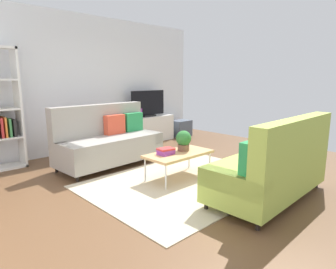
{
  "coord_description": "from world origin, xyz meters",
  "views": [
    {
      "loc": [
        -3.0,
        -3.09,
        1.57
      ],
      "look_at": [
        0.29,
        0.34,
        0.65
      ],
      "focal_mm": 31.05,
      "sensor_mm": 36.0,
      "label": 1
    }
  ],
  "objects_px": {
    "couch_beige": "(108,141)",
    "couch_green": "(273,167)",
    "storage_trunk": "(181,128)",
    "vase_1": "(134,114)",
    "tv_console": "(148,129)",
    "tv": "(148,104)",
    "potted_plant": "(184,140)",
    "table_book_0": "(166,153)",
    "bottle_0": "(141,113)",
    "vase_0": "(128,116)",
    "coffee_table": "(179,154)"
  },
  "relations": [
    {
      "from": "couch_beige",
      "to": "potted_plant",
      "type": "xyz_separation_m",
      "value": [
        0.54,
        -1.38,
        0.15
      ]
    },
    {
      "from": "vase_0",
      "to": "vase_1",
      "type": "xyz_separation_m",
      "value": [
        0.18,
        0.0,
        0.02
      ]
    },
    {
      "from": "tv_console",
      "to": "couch_green",
      "type": "bearing_deg",
      "value": -106.38
    },
    {
      "from": "couch_beige",
      "to": "table_book_0",
      "type": "xyz_separation_m",
      "value": [
        0.17,
        -1.36,
        -0.01
      ]
    },
    {
      "from": "storage_trunk",
      "to": "vase_1",
      "type": "bearing_deg",
      "value": 174.28
    },
    {
      "from": "couch_beige",
      "to": "storage_trunk",
      "type": "height_order",
      "value": "couch_beige"
    },
    {
      "from": "storage_trunk",
      "to": "vase_0",
      "type": "height_order",
      "value": "vase_0"
    },
    {
      "from": "table_book_0",
      "to": "bottle_0",
      "type": "xyz_separation_m",
      "value": [
        1.4,
        2.36,
        0.31
      ]
    },
    {
      "from": "coffee_table",
      "to": "storage_trunk",
      "type": "bearing_deg",
      "value": 43.14
    },
    {
      "from": "storage_trunk",
      "to": "potted_plant",
      "type": "bearing_deg",
      "value": -135.6
    },
    {
      "from": "couch_beige",
      "to": "bottle_0",
      "type": "relative_size",
      "value": 8.88
    },
    {
      "from": "storage_trunk",
      "to": "bottle_0",
      "type": "xyz_separation_m",
      "value": [
        -1.34,
        0.06,
        0.53
      ]
    },
    {
      "from": "coffee_table",
      "to": "vase_1",
      "type": "xyz_separation_m",
      "value": [
        1.03,
        2.52,
        0.33
      ]
    },
    {
      "from": "couch_beige",
      "to": "vase_1",
      "type": "bearing_deg",
      "value": -145.31
    },
    {
      "from": "coffee_table",
      "to": "potted_plant",
      "type": "height_order",
      "value": "potted_plant"
    },
    {
      "from": "potted_plant",
      "to": "bottle_0",
      "type": "xyz_separation_m",
      "value": [
        1.04,
        2.39,
        0.15
      ]
    },
    {
      "from": "vase_1",
      "to": "tv_console",
      "type": "bearing_deg",
      "value": -7.16
    },
    {
      "from": "storage_trunk",
      "to": "potted_plant",
      "type": "height_order",
      "value": "potted_plant"
    },
    {
      "from": "coffee_table",
      "to": "vase_1",
      "type": "height_order",
      "value": "vase_1"
    },
    {
      "from": "couch_beige",
      "to": "tv_console",
      "type": "distance_m",
      "value": 2.1
    },
    {
      "from": "couch_green",
      "to": "potted_plant",
      "type": "relative_size",
      "value": 5.82
    },
    {
      "from": "table_book_0",
      "to": "vase_1",
      "type": "distance_m",
      "value": 2.77
    },
    {
      "from": "couch_beige",
      "to": "tv",
      "type": "relative_size",
      "value": 1.94
    },
    {
      "from": "tv",
      "to": "storage_trunk",
      "type": "distance_m",
      "value": 1.32
    },
    {
      "from": "couch_green",
      "to": "vase_1",
      "type": "distance_m",
      "value": 4.02
    },
    {
      "from": "tv_console",
      "to": "table_book_0",
      "type": "relative_size",
      "value": 5.83
    },
    {
      "from": "table_book_0",
      "to": "potted_plant",
      "type": "bearing_deg",
      "value": -3.71
    },
    {
      "from": "storage_trunk",
      "to": "bottle_0",
      "type": "height_order",
      "value": "bottle_0"
    },
    {
      "from": "couch_beige",
      "to": "vase_0",
      "type": "distance_m",
      "value": 1.67
    },
    {
      "from": "table_book_0",
      "to": "vase_1",
      "type": "xyz_separation_m",
      "value": [
        1.25,
        2.45,
        0.29
      ]
    },
    {
      "from": "storage_trunk",
      "to": "vase_1",
      "type": "relative_size",
      "value": 3.07
    },
    {
      "from": "storage_trunk",
      "to": "table_book_0",
      "type": "bearing_deg",
      "value": -140.0
    },
    {
      "from": "tv",
      "to": "vase_1",
      "type": "xyz_separation_m",
      "value": [
        -0.4,
        0.07,
        -0.23
      ]
    },
    {
      "from": "couch_green",
      "to": "tv",
      "type": "relative_size",
      "value": 1.92
    },
    {
      "from": "couch_green",
      "to": "vase_0",
      "type": "height_order",
      "value": "couch_green"
    },
    {
      "from": "coffee_table",
      "to": "tv",
      "type": "relative_size",
      "value": 1.1
    },
    {
      "from": "tv_console",
      "to": "coffee_table",
      "type": "bearing_deg",
      "value": -120.04
    },
    {
      "from": "vase_0",
      "to": "vase_1",
      "type": "bearing_deg",
      "value": 0.0
    },
    {
      "from": "storage_trunk",
      "to": "table_book_0",
      "type": "xyz_separation_m",
      "value": [
        -2.75,
        -2.3,
        0.22
      ]
    },
    {
      "from": "storage_trunk",
      "to": "bottle_0",
      "type": "bearing_deg",
      "value": 177.44
    },
    {
      "from": "vase_0",
      "to": "bottle_0",
      "type": "distance_m",
      "value": 0.35
    },
    {
      "from": "storage_trunk",
      "to": "potted_plant",
      "type": "distance_m",
      "value": 3.35
    },
    {
      "from": "couch_beige",
      "to": "couch_green",
      "type": "distance_m",
      "value": 2.92
    },
    {
      "from": "potted_plant",
      "to": "vase_1",
      "type": "xyz_separation_m",
      "value": [
        0.88,
        2.48,
        0.13
      ]
    },
    {
      "from": "tv_console",
      "to": "tv",
      "type": "bearing_deg",
      "value": -90.0
    },
    {
      "from": "tv_console",
      "to": "vase_1",
      "type": "distance_m",
      "value": 0.57
    },
    {
      "from": "bottle_0",
      "to": "vase_0",
      "type": "bearing_deg",
      "value": 165.08
    },
    {
      "from": "tv",
      "to": "storage_trunk",
      "type": "height_order",
      "value": "tv"
    },
    {
      "from": "vase_0",
      "to": "table_book_0",
      "type": "bearing_deg",
      "value": -113.48
    },
    {
      "from": "table_book_0",
      "to": "vase_0",
      "type": "distance_m",
      "value": 2.69
    }
  ]
}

